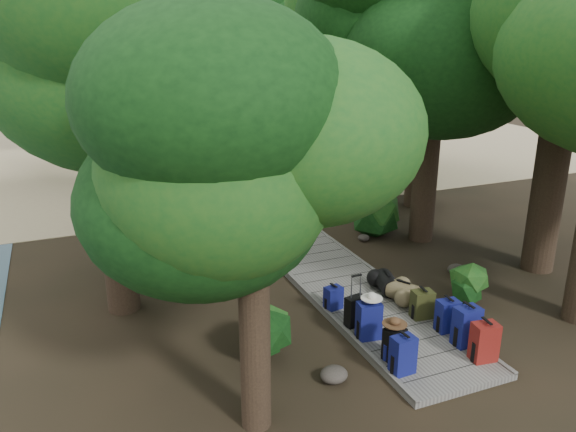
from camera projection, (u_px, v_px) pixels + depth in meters
name	position (u px, v px, depth m)	size (l,w,h in m)	color
ground	(328.00, 274.00, 13.26)	(120.00, 120.00, 0.00)	#302518
sand_beach	(182.00, 148.00, 27.29)	(40.00, 22.00, 0.02)	tan
boardwalk	(310.00, 256.00, 14.12)	(2.00, 12.00, 0.12)	gray
backpack_left_a	(403.00, 353.00, 9.13)	(0.39, 0.27, 0.72)	navy
backpack_left_b	(394.00, 342.00, 9.51)	(0.35, 0.25, 0.65)	black
backpack_left_c	(369.00, 319.00, 10.16)	(0.42, 0.30, 0.78)	navy
backpack_left_d	(333.00, 297.00, 11.28)	(0.34, 0.25, 0.52)	navy
backpack_right_a	(485.00, 340.00, 9.48)	(0.42, 0.30, 0.76)	maroon
backpack_right_b	(467.00, 324.00, 9.94)	(0.45, 0.31, 0.80)	navy
backpack_right_c	(448.00, 314.00, 10.42)	(0.40, 0.28, 0.68)	navy
backpack_right_d	(422.00, 303.00, 10.91)	(0.40, 0.29, 0.62)	#343818
duffel_right_khaki	(403.00, 292.00, 11.63)	(0.40, 0.60, 0.40)	olive
duffel_right_black	(387.00, 283.00, 12.01)	(0.41, 0.66, 0.41)	black
suitcase_on_boardwalk	(355.00, 311.00, 10.63)	(0.38, 0.21, 0.59)	black
lone_suitcase_on_sand	(238.00, 179.00, 20.14)	(0.47, 0.27, 0.74)	black
hat_brown	(395.00, 321.00, 9.43)	(0.43, 0.43, 0.13)	#51351E
hat_white	(372.00, 295.00, 10.05)	(0.39, 0.39, 0.13)	silver
kayak	(126.00, 181.00, 20.71)	(0.69, 3.16, 0.32)	#B40F15
sun_lounger	(285.00, 164.00, 22.65)	(0.61, 1.88, 0.61)	silver
tree_right_b	(571.00, 41.00, 11.90)	(5.88, 5.88, 10.50)	black
tree_right_c	(434.00, 64.00, 13.99)	(5.38, 5.38, 9.32)	black
tree_right_d	(430.00, 17.00, 16.57)	(6.37, 6.37, 11.68)	black
tree_right_e	(354.00, 67.00, 19.22)	(4.73, 4.73, 8.51)	black
tree_right_f	(380.00, 31.00, 22.60)	(6.06, 6.06, 10.82)	black
tree_left_a	(252.00, 223.00, 7.24)	(3.73, 3.73, 6.22)	black
tree_left_b	(101.00, 75.00, 10.13)	(5.22, 5.22, 9.39)	black
tree_left_c	(121.00, 109.00, 13.23)	(4.26, 4.26, 7.40)	black
tree_back_a	(135.00, 52.00, 24.30)	(5.25, 5.25, 9.09)	black
tree_back_b	(221.00, 28.00, 26.75)	(6.23, 6.23, 11.13)	black
tree_back_c	(282.00, 58.00, 28.05)	(4.58, 4.58, 8.24)	black
tree_back_d	(47.00, 55.00, 23.02)	(5.40, 5.40, 9.01)	black
palm_right_a	(329.00, 90.00, 18.29)	(4.24, 4.24, 7.23)	#1A4212
palm_right_b	(329.00, 71.00, 23.04)	(4.01, 4.01, 7.75)	#1A4212
palm_right_c	(248.00, 80.00, 24.18)	(4.28, 4.28, 6.81)	#1A4212
palm_left_a	(107.00, 101.00, 15.99)	(4.47, 4.47, 7.11)	#1A4212
rock_left_a	(334.00, 375.00, 9.16)	(0.46, 0.42, 0.25)	#4C473F
rock_left_b	(262.00, 316.00, 11.09)	(0.35, 0.31, 0.19)	#4C473F
rock_left_c	(243.00, 266.00, 13.37)	(0.47, 0.42, 0.26)	#4C473F
rock_left_d	(203.00, 239.00, 15.24)	(0.29, 0.26, 0.16)	#4C473F
rock_right_a	(472.00, 317.00, 11.02)	(0.41, 0.37, 0.23)	#4C473F
rock_right_b	(456.00, 269.00, 13.21)	(0.43, 0.38, 0.23)	#4C473F
rock_right_c	(364.00, 238.00, 15.30)	(0.32, 0.29, 0.18)	#4C473F
shrub_left_a	(263.00, 333.00, 9.72)	(1.09, 1.09, 0.98)	#18501A
shrub_left_b	(233.00, 255.00, 13.34)	(0.84, 0.84, 0.76)	#18501A
shrub_left_c	(163.00, 215.00, 15.92)	(1.09, 1.09, 0.98)	#18501A
shrub_right_a	(463.00, 283.00, 11.77)	(0.95, 0.95, 0.86)	#18501A
shrub_right_b	(378.00, 212.00, 15.65)	(1.44, 1.44, 1.30)	#18501A
shrub_right_c	(309.00, 193.00, 18.29)	(0.94, 0.94, 0.85)	#18501A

